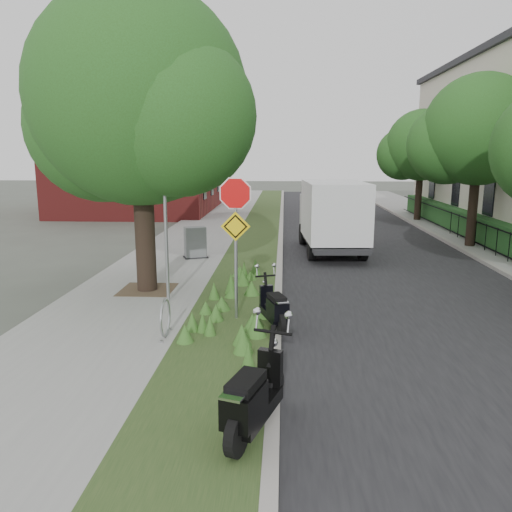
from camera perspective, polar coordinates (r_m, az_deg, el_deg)
The scene contains 20 objects.
ground at distance 10.57m, azimuth 5.11°, elevation -8.84°, with size 120.00×120.00×0.00m, color #4C5147.
sidewalk_near at distance 20.60m, azimuth -7.69°, elevation 1.35°, with size 3.50×60.00×0.12m, color gray.
verge at distance 20.26m, azimuth -0.03°, elevation 1.29°, with size 2.00×60.00×0.12m, color #2A441D.
kerb_near at distance 20.23m, azimuth 2.80°, elevation 1.27°, with size 0.20×60.00×0.13m, color #9E9991.
road at distance 20.52m, azimuth 12.62°, elevation 0.98°, with size 7.00×60.00×0.01m, color black.
kerb_far at distance 21.37m, azimuth 21.93°, elevation 0.99°, with size 0.20×60.00×0.13m, color #9E9991.
footpath_far at distance 21.97m, azimuth 26.13°, elevation 0.90°, with size 3.20×60.00×0.12m, color gray.
street_tree_main at distance 13.34m, azimuth -13.46°, elevation 16.10°, with size 6.21×5.54×7.66m.
bare_post at distance 12.14m, azimuth -10.29°, elevation 4.01°, with size 0.08×0.08×4.00m.
bike_hoop at distance 10.11m, azimuth -10.33°, elevation -6.98°, with size 0.06×0.78×0.77m.
sign_assembly at distance 10.63m, azimuth -2.36°, elevation 4.25°, with size 0.94×0.08×3.22m.
fence_far at distance 21.51m, azimuth 23.82°, elevation 2.54°, with size 0.04×24.00×1.00m.
hedge_far at distance 21.77m, azimuth 25.54°, elevation 2.49°, with size 1.00×24.00×1.10m, color #1B4C23.
brick_building at distance 33.19m, azimuth -13.05°, elevation 12.21°, with size 9.40×10.40×8.30m.
far_tree_b at distance 21.26m, azimuth 23.92°, elevation 12.47°, with size 4.83×4.31×6.56m.
far_tree_c at distance 28.89m, azimuth 18.26°, elevation 11.55°, with size 4.37×3.89×5.93m.
scooter_near at distance 6.61m, azimuth -0.56°, elevation -16.69°, with size 0.77×1.80×0.89m.
scooter_far at distance 10.44m, azimuth 2.15°, elevation -6.29°, with size 0.67×1.50×0.74m.
box_truck at distance 18.90m, azimuth 8.69°, elevation 4.83°, with size 2.30×5.20×2.30m.
utility_cabinet at distance 17.53m, azimuth -6.96°, elevation 1.49°, with size 0.95×0.79×1.08m.
Camera 1 is at (-0.38, -9.91, 3.68)m, focal length 35.00 mm.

